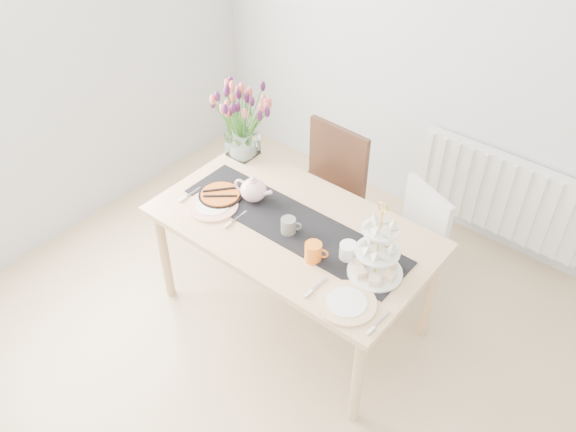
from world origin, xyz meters
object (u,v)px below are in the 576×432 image
Objects in this scene: chair_white at (410,238)px; tart_tin at (220,196)px; chair_brown at (326,185)px; radiator at (501,195)px; dining_table at (293,235)px; plate_right at (347,303)px; mug_grey at (288,226)px; tulip_vase at (241,110)px; plate_left at (213,206)px; teapot at (253,190)px; mug_orange at (313,252)px; cake_stand at (377,257)px; cream_jug at (348,251)px.

chair_white reaches higher than tart_tin.
radiator is at bearing 42.04° from chair_brown.
plate_right is (0.57, -0.30, 0.08)m from dining_table.
tart_tin is at bearing -107.59° from chair_brown.
tulip_vase is at bearing 112.60° from mug_grey.
radiator is 12.07× the size of mug_grey.
plate_right is at bearing -6.87° from plate_left.
dining_table is 1.72× the size of chair_brown.
mug_grey is 0.33× the size of plate_right.
chair_brown is at bearing 109.92° from dining_table.
mug_grey is at bearing 1.32° from tart_tin.
chair_brown is 3.77× the size of teapot.
tulip_vase reaches higher than radiator.
plate_right is (0.80, -0.93, 0.21)m from chair_brown.
teapot reaches higher than tart_tin.
teapot is (-0.09, -0.61, 0.28)m from chair_brown.
tart_tin reaches higher than dining_table.
tart_tin reaches higher than plate_right.
plate_left is at bearing 156.90° from mug_orange.
dining_table is at bearing -26.23° from tulip_vase.
dining_table is 5.37× the size of plate_left.
radiator is 0.82m from chair_white.
tart_tin is (-0.26, -0.72, 0.22)m from chair_brown.
cake_stand is at bearing -3.36° from dining_table.
mug_grey is at bearing -73.77° from dining_table.
dining_table is at bearing 9.20° from tart_tin.
teapot is 0.60m from mug_orange.
tulip_vase reaches higher than plate_right.
chair_white is 1.20m from tart_tin.
plate_left is at bearing 173.13° from plate_right.
tulip_vase reaches higher than tart_tin.
chair_white reaches higher than radiator.
tart_tin is 1.09m from plate_right.
cake_stand is (0.57, -0.03, 0.20)m from dining_table.
cream_jug is (0.62, -0.66, 0.25)m from chair_brown.
mug_orange is at bearing -56.02° from chair_brown.
teapot is 0.25m from plate_left.
plate_right is (0.01, -0.26, -0.11)m from cake_stand.
plate_left is at bearing -103.80° from chair_brown.
mug_orange is at bearing -159.63° from cake_stand.
plate_left is (-1.16, -1.57, 0.31)m from radiator.
chair_white is 0.98m from plate_right.
tulip_vase is 2.33× the size of tart_tin.
mug_grey is at bearing -24.56° from teapot.
cake_stand reaches higher than teapot.
dining_table is 0.69m from chair_brown.
tulip_vase reaches higher than plate_left.
chair_brown is at bearing 148.26° from cream_jug.
tulip_vase is 0.56m from tart_tin.
chair_brown is 1.09m from cake_stand.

